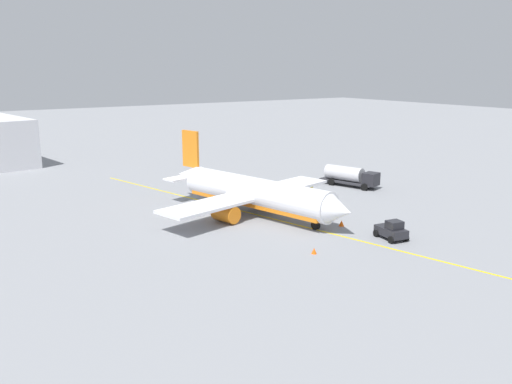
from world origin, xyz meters
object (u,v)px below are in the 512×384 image
at_px(airplane, 253,193).
at_px(fuel_tanker, 350,176).
at_px(pushback_tug, 392,230).
at_px(refueling_worker, 311,188).
at_px(safety_cone_wingtip, 314,251).
at_px(safety_cone_nose, 342,223).

bearing_deg(airplane, fuel_tanker, 103.41).
distance_m(pushback_tug, refueling_worker, 22.69).
bearing_deg(airplane, safety_cone_wingtip, -11.11).
distance_m(fuel_tanker, safety_cone_wingtip, 32.83).
xyz_separation_m(refueling_worker, safety_cone_wingtip, (20.68, -16.57, -0.52)).
xyz_separation_m(fuel_tanker, pushback_tug, (22.31, -14.86, -0.71)).
relative_size(airplane, safety_cone_nose, 41.54).
relative_size(refueling_worker, safety_cone_wingtip, 2.79).
height_order(fuel_tanker, safety_cone_wingtip, fuel_tanker).
bearing_deg(airplane, safety_cone_nose, 29.33).
distance_m(fuel_tanker, refueling_worker, 8.51).
relative_size(airplane, pushback_tug, 7.73).
relative_size(refueling_worker, safety_cone_nose, 2.38).
distance_m(safety_cone_nose, safety_cone_wingtip, 10.59).
height_order(safety_cone_nose, safety_cone_wingtip, safety_cone_nose).
distance_m(airplane, safety_cone_nose, 12.10).
height_order(fuel_tanker, safety_cone_nose, fuel_tanker).
height_order(fuel_tanker, pushback_tug, fuel_tanker).
bearing_deg(safety_cone_nose, safety_cone_wingtip, -57.74).
distance_m(airplane, safety_cone_wingtip, 16.48).
xyz_separation_m(pushback_tug, safety_cone_nose, (-6.74, -1.21, -0.65)).
distance_m(airplane, fuel_tanker, 22.51).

